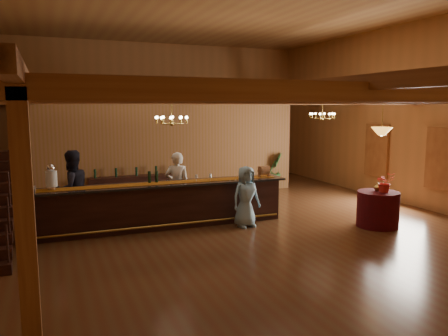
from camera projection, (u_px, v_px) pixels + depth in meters
name	position (u px, v px, depth m)	size (l,w,h in m)	color
floor	(223.00, 220.00, 11.63)	(14.00, 14.00, 0.00)	#4F311B
ceiling	(223.00, 5.00, 10.86)	(14.00, 14.00, 0.00)	olive
wall_back	(158.00, 113.00, 17.67)	(12.00, 0.10, 5.50)	#A87240
wall_right	(403.00, 115.00, 13.48)	(0.10, 14.00, 5.50)	#A87240
beam_grid	(216.00, 97.00, 11.64)	(11.90, 13.90, 0.39)	#996335
support_posts	(230.00, 163.00, 10.95)	(9.20, 10.20, 3.20)	#996335
partition_wall	(170.00, 151.00, 14.44)	(9.00, 0.18, 3.10)	brown
window_right_front	(442.00, 159.00, 12.16)	(0.12, 1.05, 1.75)	white
window_right_back	(377.00, 150.00, 14.55)	(0.12, 1.05, 1.75)	white
backroom_boxes	(162.00, 172.00, 16.49)	(4.10, 0.60, 1.10)	black
tasting_bar	(159.00, 205.00, 10.85)	(6.70, 0.97, 1.13)	black
beverage_dispenser	(51.00, 178.00, 9.91)	(0.26, 0.26, 0.60)	silver
glass_rack_tray	(23.00, 190.00, 9.63)	(0.50, 0.50, 0.10)	gray
raffle_drum	(264.00, 171.00, 11.73)	(0.34, 0.24, 0.30)	#A66643
bar_bottle_0	(149.00, 177.00, 10.80)	(0.07, 0.07, 0.30)	black
bar_bottle_1	(157.00, 177.00, 10.87)	(0.07, 0.07, 0.30)	black
backbar_shelf	(137.00, 189.00, 13.88)	(2.94, 0.46, 0.83)	black
round_table	(378.00, 209.00, 10.96)	(1.03, 1.03, 0.89)	#45070D
chandelier_left	(172.00, 120.00, 10.60)	(0.80, 0.80, 0.67)	#A6883A
chandelier_right	(322.00, 116.00, 13.93)	(0.80, 0.80, 0.64)	#A6883A
pendant_lamp	(382.00, 131.00, 10.69)	(0.52, 0.52, 0.90)	#A6883A
bartender	(177.00, 186.00, 11.64)	(0.66, 0.43, 1.81)	white
staff_second	(72.00, 190.00, 10.70)	(0.95, 0.74, 1.95)	black
guest	(246.00, 197.00, 10.90)	(0.75, 0.49, 1.54)	#7DACC8
floor_plant	(274.00, 171.00, 15.86)	(0.75, 0.60, 1.36)	#285826
table_flowers	(385.00, 182.00, 10.81)	(0.45, 0.39, 0.50)	red
table_vase	(378.00, 184.00, 11.01)	(0.16, 0.16, 0.32)	#A6883A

